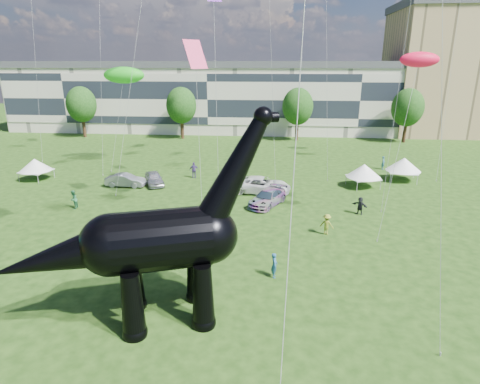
{
  "coord_description": "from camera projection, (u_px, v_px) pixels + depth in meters",
  "views": [
    {
      "loc": [
        4.51,
        -16.33,
        12.94
      ],
      "look_at": [
        2.3,
        8.0,
        5.0
      ],
      "focal_mm": 30.0,
      "sensor_mm": 36.0,
      "label": 1
    }
  ],
  "objects": [
    {
      "name": "ground",
      "position": [
        179.0,
        336.0,
        19.85
      ],
      "size": [
        220.0,
        220.0,
        0.0
      ],
      "primitive_type": "plane",
      "color": "#16330C",
      "rests_on": "ground"
    },
    {
      "name": "terrace_row",
      "position": [
        212.0,
        100.0,
        77.41
      ],
      "size": [
        78.0,
        11.0,
        12.0
      ],
      "primitive_type": "cube",
      "color": "beige",
      "rests_on": "ground"
    },
    {
      "name": "apartment_block",
      "position": [
        469.0,
        73.0,
        74.58
      ],
      "size": [
        28.0,
        18.0,
        22.0
      ],
      "primitive_type": "cube",
      "color": "tan",
      "rests_on": "ground"
    },
    {
      "name": "tree_far_left",
      "position": [
        81.0,
        102.0,
        70.69
      ],
      "size": [
        5.2,
        5.2,
        9.44
      ],
      "color": "#382314",
      "rests_on": "ground"
    },
    {
      "name": "tree_mid_left",
      "position": [
        181.0,
        102.0,
        69.14
      ],
      "size": [
        5.2,
        5.2,
        9.44
      ],
      "color": "#382314",
      "rests_on": "ground"
    },
    {
      "name": "tree_mid_right",
      "position": [
        298.0,
        103.0,
        67.42
      ],
      "size": [
        5.2,
        5.2,
        9.44
      ],
      "color": "#382314",
      "rests_on": "ground"
    },
    {
      "name": "tree_far_right",
      "position": [
        408.0,
        104.0,
        65.87
      ],
      "size": [
        5.2,
        5.2,
        9.44
      ],
      "color": "#382314",
      "rests_on": "ground"
    },
    {
      "name": "dinosaur_sculpture",
      "position": [
        151.0,
        244.0,
        19.98
      ],
      "size": [
        13.71,
        6.43,
        11.34
      ],
      "rotation": [
        0.0,
        0.0,
        0.33
      ],
      "color": "black",
      "rests_on": "ground"
    },
    {
      "name": "car_silver",
      "position": [
        154.0,
        178.0,
        44.12
      ],
      "size": [
        3.39,
        4.59,
        1.45
      ],
      "primitive_type": "imported",
      "rotation": [
        0.0,
        0.0,
        0.45
      ],
      "color": "#B8B8BD",
      "rests_on": "ground"
    },
    {
      "name": "car_grey",
      "position": [
        126.0,
        180.0,
        43.51
      ],
      "size": [
        4.33,
        1.65,
        1.41
      ],
      "primitive_type": "imported",
      "rotation": [
        0.0,
        0.0,
        1.53
      ],
      "color": "slate",
      "rests_on": "ground"
    },
    {
      "name": "car_white",
      "position": [
        262.0,
        185.0,
        41.38
      ],
      "size": [
        6.28,
        3.43,
        1.67
      ],
      "primitive_type": "imported",
      "rotation": [
        0.0,
        0.0,
        1.46
      ],
      "color": "white",
      "rests_on": "ground"
    },
    {
      "name": "car_dark",
      "position": [
        268.0,
        198.0,
        37.82
      ],
      "size": [
        4.07,
        5.45,
        1.47
      ],
      "primitive_type": "imported",
      "rotation": [
        0.0,
        0.0,
        -0.45
      ],
      "color": "#595960",
      "rests_on": "ground"
    },
    {
      "name": "gazebo_near",
      "position": [
        364.0,
        171.0,
        43.07
      ],
      "size": [
        4.51,
        4.51,
        2.54
      ],
      "rotation": [
        0.0,
        0.0,
        0.28
      ],
      "color": "white",
      "rests_on": "ground"
    },
    {
      "name": "gazebo_far",
      "position": [
        404.0,
        165.0,
        45.39
      ],
      "size": [
        4.43,
        4.43,
        2.67
      ],
      "rotation": [
        0.0,
        0.0,
        -0.17
      ],
      "color": "white",
      "rests_on": "ground"
    },
    {
      "name": "gazebo_left",
      "position": [
        35.0,
        165.0,
        45.75
      ],
      "size": [
        4.11,
        4.11,
        2.47
      ],
      "rotation": [
        0.0,
        0.0,
        -0.18
      ],
      "color": "white",
      "rests_on": "ground"
    },
    {
      "name": "visitors",
      "position": [
        166.0,
        210.0,
        34.25
      ],
      "size": [
        49.29,
        41.28,
        1.88
      ],
      "color": "#22537D",
      "rests_on": "ground"
    }
  ]
}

